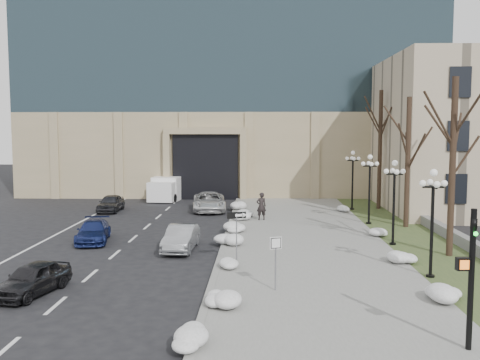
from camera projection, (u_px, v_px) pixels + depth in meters
The scene contains 35 objects.
ground at pixel (230, 328), 17.31m from camera, with size 160.00×160.00×0.00m, color black.
sidewalk at pixel (303, 239), 31.10m from camera, with size 9.00×40.00×0.12m, color gray.
curb at pixel (226, 238), 31.26m from camera, with size 0.30×40.00×0.14m, color gray.
grass_strip at pixel (416, 240), 30.87m from camera, with size 4.00×40.00×0.10m, color #374924.
stone_wall at pixel (439, 229), 32.76m from camera, with size 0.50×30.00×0.70m, color slate.
office_tower at pixel (233, 20), 58.99m from camera, with size 40.00×24.70×36.00m.
car_a at pixel (32, 279), 20.81m from camera, with size 1.48×3.68×1.25m, color black.
car_b at pixel (181, 238), 28.40m from camera, with size 1.42×4.06×1.34m, color #94979B.
car_c at pixel (93, 231), 30.59m from camera, with size 1.70×4.19×1.21m, color navy.
car_d at pixel (209, 202), 42.11m from camera, with size 2.47×5.36×1.49m, color silver.
car_e at pixel (111, 203), 41.90m from camera, with size 1.56×3.87×1.32m, color #2F2F34.
pedestrian at pixel (261, 206), 37.26m from camera, with size 0.70×0.46×1.93m, color black.
box_truck at pixel (170, 188), 49.48m from camera, with size 2.99×6.92×2.13m.
one_way_sign at pixel (240, 221), 25.05m from camera, with size 0.96×0.42×2.57m.
keep_sign at pixel (276, 252), 20.86m from camera, with size 0.47×0.19×2.25m.
traffic_signal at pixel (470, 282), 15.18m from camera, with size 0.72×0.95×4.21m.
snow_clump_a at pixel (200, 340), 15.59m from camera, with size 1.10×1.60×0.36m, color white.
snow_clump_b at pixel (223, 300), 19.29m from camera, with size 1.10×1.60×0.36m, color white.
snow_clump_c at pixel (224, 266), 24.00m from camera, with size 1.10×1.60×0.36m, color white.
snow_clump_d at pixel (229, 242), 29.21m from camera, with size 1.10×1.60×0.36m, color white.
snow_clump_e at pixel (233, 229), 32.92m from camera, with size 1.10×1.60×0.36m, color white.
snow_clump_f at pixel (241, 217), 37.57m from camera, with size 1.10×1.60×0.36m, color white.
snow_clump_g at pixel (239, 207), 42.38m from camera, with size 1.10×1.60×0.36m, color white.
snow_clump_h at pixel (447, 296), 19.73m from camera, with size 1.10×1.60×0.36m, color white.
snow_clump_i at pixel (403, 257), 25.62m from camera, with size 1.10×1.60×0.36m, color white.
snow_clump_j at pixel (376, 234), 31.49m from camera, with size 1.10×1.60×0.36m, color white.
snow_clump_k at pixel (345, 208), 41.51m from camera, with size 1.10×1.60×0.36m, color white.
snow_clump_l at pixel (244, 213), 39.08m from camera, with size 1.10×1.60×0.36m, color white.
lamppost_a at pixel (433, 209), 22.69m from camera, with size 1.18×1.18×4.76m.
lamppost_b at pixel (394, 191), 29.15m from camera, with size 1.18×1.18×4.76m.
lamppost_c at pixel (370, 180), 35.62m from camera, with size 1.18×1.18×4.76m.
lamppost_d at pixel (353, 172), 42.09m from camera, with size 1.18×1.18×4.76m.
tree_near at pixel (453, 142), 26.33m from camera, with size 3.20×3.20×9.00m.
tree_mid at pixel (408, 144), 34.32m from camera, with size 3.20×3.20×8.50m.
tree_far at pixel (380, 133), 42.22m from camera, with size 3.20×3.20×9.50m.
Camera 1 is at (0.92, -16.75, 6.42)m, focal length 40.00 mm.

